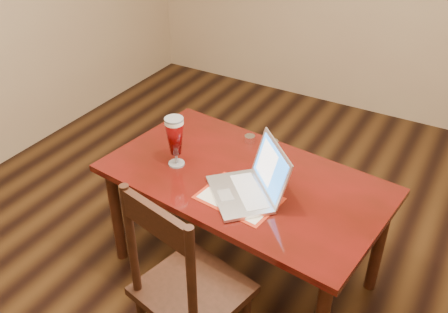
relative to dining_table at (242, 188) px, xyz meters
The scene contains 3 objects.
ground 0.64m from the dining_table, 55.91° to the right, with size 5.00×5.00×0.00m, color black.
dining_table is the anchor object (origin of this frame).
dining_chair 0.65m from the dining_table, 83.89° to the right, with size 0.52×0.50×1.04m.
Camera 1 is at (0.88, -1.72, 2.18)m, focal length 40.00 mm.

